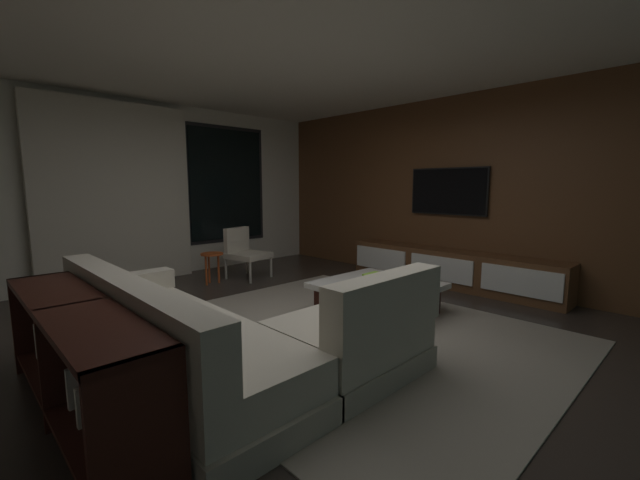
{
  "coord_description": "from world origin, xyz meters",
  "views": [
    {
      "loc": [
        -2.39,
        -2.58,
        1.42
      ],
      "look_at": [
        1.0,
        0.91,
        0.76
      ],
      "focal_mm": 22.07,
      "sensor_mm": 36.0,
      "label": 1
    }
  ],
  "objects": [
    {
      "name": "ceiling",
      "position": [
        0.0,
        0.0,
        2.7
      ],
      "size": [
        8.2,
        8.2,
        0.0
      ],
      "primitive_type": "plane",
      "color": "silver"
    },
    {
      "name": "back_wall_with_window",
      "position": [
        -0.06,
        3.62,
        1.34
      ],
      "size": [
        6.6,
        0.3,
        2.7
      ],
      "color": "silver",
      "rests_on": "floor"
    },
    {
      "name": "area_rug",
      "position": [
        0.35,
        -0.1,
        0.01
      ],
      "size": [
        3.2,
        3.8,
        0.01
      ],
      "primitive_type": "cube",
      "color": "gray",
      "rests_on": "floor"
    },
    {
      "name": "accent_chair_near_window",
      "position": [
        0.98,
        2.59,
        0.43
      ],
      "size": [
        0.66,
        0.67,
        0.78
      ],
      "color": "#B2ADA0",
      "rests_on": "floor"
    },
    {
      "name": "media_console",
      "position": [
        2.77,
        0.05,
        0.25
      ],
      "size": [
        0.46,
        3.1,
        0.52
      ],
      "color": "brown",
      "rests_on": "floor"
    },
    {
      "name": "mounted_tv",
      "position": [
        2.95,
        0.25,
        1.35
      ],
      "size": [
        0.05,
        1.18,
        0.68
      ],
      "color": "black"
    },
    {
      "name": "console_table_behind_couch",
      "position": [
        -1.88,
        0.04,
        0.42
      ],
      "size": [
        0.4,
        2.1,
        0.74
      ],
      "color": "#33150E",
      "rests_on": "floor"
    },
    {
      "name": "sectional_couch",
      "position": [
        -0.96,
        -0.09,
        0.29
      ],
      "size": [
        1.98,
        2.5,
        0.82
      ],
      "color": "#B1A997",
      "rests_on": "floor"
    },
    {
      "name": "side_stool",
      "position": [
        0.4,
        2.56,
        0.37
      ],
      "size": [
        0.32,
        0.32,
        0.46
      ],
      "color": "#BF4C1E",
      "rests_on": "floor"
    },
    {
      "name": "floor",
      "position": [
        0.0,
        0.0,
        0.0
      ],
      "size": [
        9.2,
        9.2,
        0.0
      ],
      "primitive_type": "plane",
      "color": "#332B26"
    },
    {
      "name": "media_wall",
      "position": [
        3.06,
        0.0,
        1.35
      ],
      "size": [
        0.12,
        7.8,
        2.7
      ],
      "color": "brown",
      "rests_on": "floor"
    },
    {
      "name": "coffee_table",
      "position": [
        1.03,
        0.03,
        0.19
      ],
      "size": [
        1.16,
        1.16,
        0.36
      ],
      "color": "#33150E",
      "rests_on": "floor"
    },
    {
      "name": "book_stack_on_coffee_table",
      "position": [
        1.01,
        0.06,
        0.41
      ],
      "size": [
        0.27,
        0.2,
        0.1
      ],
      "color": "slate",
      "rests_on": "coffee_table"
    }
  ]
}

